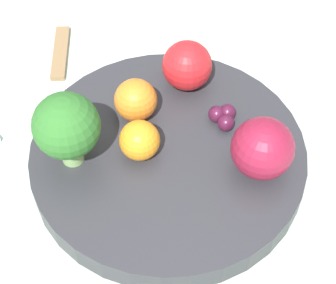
% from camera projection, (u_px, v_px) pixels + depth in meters
% --- Properties ---
extents(ground_plane, '(6.00, 6.00, 0.00)m').
position_uv_depth(ground_plane, '(168.00, 177.00, 0.57)').
color(ground_plane, gray).
extents(table_surface, '(1.20, 1.20, 0.02)m').
position_uv_depth(table_surface, '(168.00, 171.00, 0.56)').
color(table_surface, '#B2C6B2').
rests_on(table_surface, ground_plane).
extents(bowl, '(0.27, 0.27, 0.03)m').
position_uv_depth(bowl, '(168.00, 157.00, 0.55)').
color(bowl, '#2D2D33').
rests_on(bowl, table_surface).
extents(broccoli, '(0.06, 0.06, 0.08)m').
position_uv_depth(broccoli, '(67.00, 127.00, 0.49)').
color(broccoli, '#8CB76B').
rests_on(broccoli, bowl).
extents(apple_red, '(0.05, 0.05, 0.05)m').
position_uv_depth(apple_red, '(187.00, 66.00, 0.57)').
color(apple_red, red).
rests_on(apple_red, bowl).
extents(apple_green, '(0.06, 0.06, 0.06)m').
position_uv_depth(apple_green, '(263.00, 148.00, 0.50)').
color(apple_green, maroon).
rests_on(apple_green, bowl).
extents(orange_front, '(0.04, 0.04, 0.04)m').
position_uv_depth(orange_front, '(136.00, 100.00, 0.55)').
color(orange_front, orange).
rests_on(orange_front, bowl).
extents(orange_back, '(0.04, 0.04, 0.04)m').
position_uv_depth(orange_back, '(140.00, 140.00, 0.52)').
color(orange_back, orange).
rests_on(orange_back, bowl).
extents(grape_cluster, '(0.03, 0.03, 0.02)m').
position_uv_depth(grape_cluster, '(223.00, 116.00, 0.55)').
color(grape_cluster, '#47142D').
rests_on(grape_cluster, bowl).
extents(spoon, '(0.07, 0.08, 0.01)m').
position_uv_depth(spoon, '(60.00, 53.00, 0.65)').
color(spoon, olive).
rests_on(spoon, table_surface).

